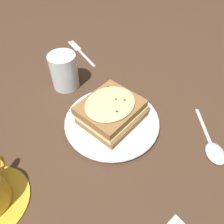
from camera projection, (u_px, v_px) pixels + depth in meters
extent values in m
plane|color=#473021|center=(109.00, 116.00, 0.57)|extent=(2.40, 2.40, 0.00)
cylinder|color=white|center=(112.00, 122.00, 0.55)|extent=(0.22, 0.22, 0.02)
torus|color=white|center=(112.00, 121.00, 0.55)|extent=(0.24, 0.24, 0.01)
cube|color=olive|center=(112.00, 117.00, 0.53)|extent=(0.13, 0.14, 0.02)
cube|color=#EAD17A|center=(112.00, 112.00, 0.52)|extent=(0.12, 0.15, 0.01)
cube|color=olive|center=(110.00, 107.00, 0.51)|extent=(0.13, 0.14, 0.02)
ellipsoid|color=beige|center=(110.00, 103.00, 0.50)|extent=(0.11, 0.13, 0.01)
cube|color=#2D6028|center=(108.00, 86.00, 0.54)|extent=(0.00, 0.00, 0.00)
cube|color=#2D6028|center=(117.00, 111.00, 0.48)|extent=(0.01, 0.00, 0.00)
cube|color=#2D6028|center=(125.00, 100.00, 0.50)|extent=(0.01, 0.00, 0.00)
cube|color=#2D6028|center=(115.00, 100.00, 0.50)|extent=(0.01, 0.01, 0.00)
cylinder|color=silver|center=(65.00, 71.00, 0.62)|extent=(0.08, 0.08, 0.10)
cube|color=silver|center=(86.00, 58.00, 0.75)|extent=(0.12, 0.04, 0.00)
cube|color=silver|center=(74.00, 45.00, 0.81)|extent=(0.08, 0.04, 0.00)
cube|color=#333335|center=(72.00, 44.00, 0.81)|extent=(0.04, 0.01, 0.00)
cube|color=#333335|center=(73.00, 44.00, 0.81)|extent=(0.04, 0.01, 0.00)
cube|color=#333335|center=(74.00, 43.00, 0.81)|extent=(0.04, 0.01, 0.00)
cube|color=silver|center=(203.00, 125.00, 0.55)|extent=(0.09, 0.08, 0.00)
ellipsoid|color=silver|center=(215.00, 153.00, 0.49)|extent=(0.07, 0.07, 0.01)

